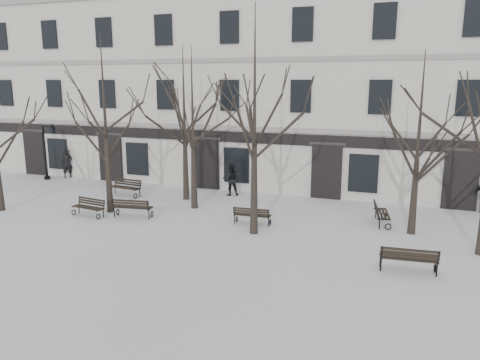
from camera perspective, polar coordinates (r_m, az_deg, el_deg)
The scene contains 18 objects.
ground at distance 19.17m, azimuth -4.16°, elevation -6.89°, with size 100.00×100.00×0.00m, color white.
building at distance 30.43m, azimuth 5.78°, elevation 10.68°, with size 40.40×10.20×11.40m.
tree_1 at distance 22.67m, azimuth -16.24°, elevation 8.99°, with size 5.81×5.81×8.29m.
tree_2 at distance 18.53m, azimuth 1.80°, elevation 10.45°, with size 6.38×6.38×9.11m.
tree_4 at distance 24.41m, azimuth -6.84°, elevation 9.07°, with size 5.57×5.57×7.96m.
tree_5 at distance 22.62m, azimuth -5.82°, elevation 8.58°, with size 5.45×5.45×7.79m.
tree_6 at distance 19.85m, azimuth 21.09°, elevation 6.66°, with size 5.18×5.18×7.39m.
bench_0 at distance 22.94m, azimuth -17.94°, elevation -3.10°, with size 1.70×0.81×0.82m.
bench_1 at distance 22.14m, azimuth -13.00°, elevation -3.23°, with size 1.87×0.91×0.91m.
bench_2 at distance 16.50m, azimuth 19.87°, elevation -8.95°, with size 1.88×0.82×0.92m.
bench_3 at distance 26.37m, azimuth -13.78°, elevation -0.81°, with size 1.89×0.88×0.92m.
bench_4 at distance 20.52m, azimuth 1.47°, elevation -4.28°, with size 1.65×0.68×0.81m.
bench_5 at distance 21.55m, azimuth 16.77°, elevation -3.86°, with size 0.93×1.87×0.91m.
lamp_post at distance 31.94m, azimuth -22.39°, elevation 3.67°, with size 1.12×0.41×3.56m.
bollard_a at distance 26.39m, azimuth -6.78°, elevation -0.43°, with size 0.13×0.13×1.02m.
bollard_b at distance 24.09m, azimuth 20.57°, elevation -2.18°, with size 0.15×0.15×1.14m.
pedestrian_a at distance 32.53m, azimuth -20.21°, elevation 0.29°, with size 0.69×0.45×1.88m, color black.
pedestrian_b at distance 25.84m, azimuth -1.12°, elevation -1.86°, with size 0.87×0.67×1.78m, color black.
Camera 1 is at (7.43, -16.55, 6.21)m, focal length 35.00 mm.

